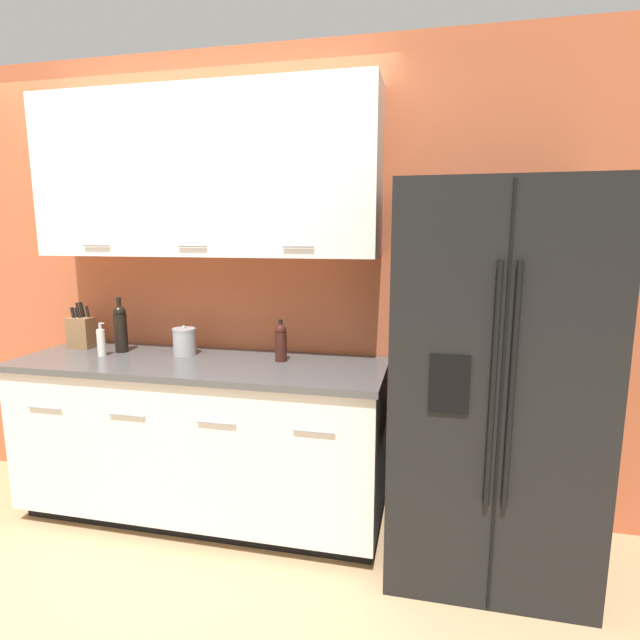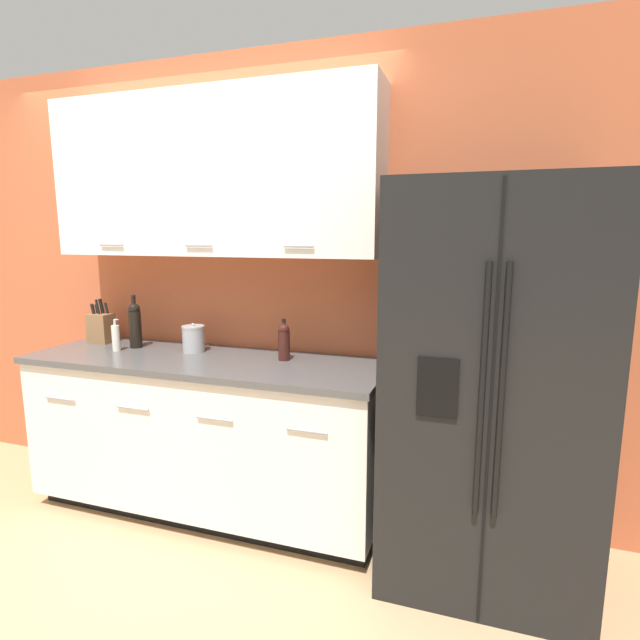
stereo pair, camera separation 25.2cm
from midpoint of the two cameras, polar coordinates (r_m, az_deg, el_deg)
The scene contains 9 objects.
ground_plane at distance 2.77m, azimuth -23.26°, elevation -26.14°, with size 14.00×14.00×0.00m, color tan.
wall_back at distance 3.08m, azimuth -11.04°, elevation 7.49°, with size 10.00×0.39×2.60m.
counter_unit at distance 2.97m, azimuth -10.30°, elevation -12.72°, with size 2.03×0.64×0.91m.
refrigerator at distance 2.44m, azimuth 21.73°, elevation -7.25°, with size 0.90×0.76×1.81m.
knife_block at distance 3.38m, azimuth -21.84°, elevation -0.80°, with size 0.14×0.11×0.28m.
wine_bottle at distance 3.15m, azimuth -18.29°, elevation -0.46°, with size 0.07×0.07×0.32m.
soap_dispenser at distance 3.11m, azimuth -20.20°, elevation -1.92°, with size 0.05×0.05×0.19m.
oil_bottle at distance 2.70m, azimuth -1.49°, elevation -2.44°, with size 0.06×0.06×0.23m.
steel_canister at distance 2.96m, azimuth -11.93°, elevation -2.13°, with size 0.13×0.13×0.17m.
Camera 2 is at (1.70, -1.59, 1.59)m, focal length 28.00 mm.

